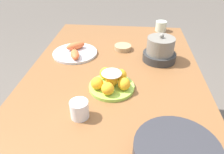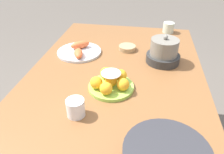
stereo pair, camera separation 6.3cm
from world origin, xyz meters
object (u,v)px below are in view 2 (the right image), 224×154
(cup_near, at_px, (76,108))
(cup_far, at_px, (168,28))
(cake_plate, at_px, (110,82))
(seafood_platter, at_px, (79,51))
(dining_table, at_px, (114,94))
(warming_pot, at_px, (164,52))
(sauce_bowl, at_px, (127,48))

(cup_near, relative_size, cup_far, 0.92)
(cake_plate, relative_size, seafood_platter, 0.80)
(cake_plate, bearing_deg, dining_table, 177.40)
(cup_far, xyz_separation_m, warming_pot, (0.46, -0.05, 0.03))
(cake_plate, distance_m, warming_pot, 0.39)
(dining_table, xyz_separation_m, cake_plate, (0.07, -0.00, 0.12))
(cake_plate, xyz_separation_m, cup_far, (-0.76, 0.30, 0.00))
(dining_table, distance_m, cup_near, 0.32)
(cup_near, bearing_deg, seafood_platter, -164.65)
(cake_plate, xyz_separation_m, sauce_bowl, (-0.42, 0.03, -0.02))
(seafood_platter, height_order, cup_near, cup_near)
(seafood_platter, bearing_deg, warming_pot, 86.93)
(sauce_bowl, height_order, cup_near, cup_near)
(dining_table, relative_size, cup_near, 20.91)
(seafood_platter, relative_size, cup_near, 3.62)
(sauce_bowl, distance_m, cup_far, 0.43)
(seafood_platter, relative_size, cup_far, 3.33)
(sauce_bowl, xyz_separation_m, warming_pot, (0.12, 0.21, 0.05))
(cup_far, distance_m, warming_pot, 0.47)
(sauce_bowl, xyz_separation_m, cup_far, (-0.34, 0.27, 0.02))
(dining_table, height_order, cup_near, cup_near)
(cup_near, bearing_deg, cake_plate, 152.47)
(dining_table, height_order, seafood_platter, seafood_platter)
(cake_plate, distance_m, cup_far, 0.82)
(cake_plate, height_order, sauce_bowl, cake_plate)
(sauce_bowl, bearing_deg, warming_pot, 60.76)
(dining_table, height_order, warming_pot, warming_pot)
(warming_pot, bearing_deg, sauce_bowl, -119.24)
(sauce_bowl, relative_size, seafood_platter, 0.39)
(dining_table, distance_m, sauce_bowl, 0.36)
(seafood_platter, xyz_separation_m, warming_pot, (0.03, 0.50, 0.05))
(seafood_platter, bearing_deg, cake_plate, 37.26)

